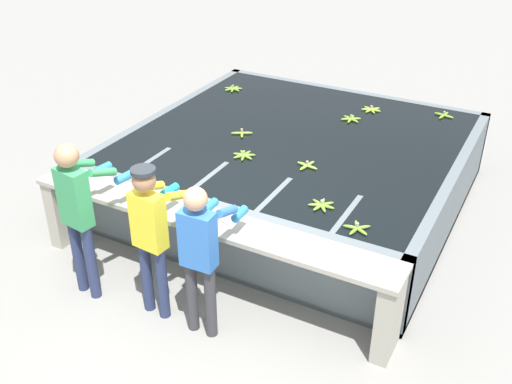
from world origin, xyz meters
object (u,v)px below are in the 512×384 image
banana_bunch_floating_2 (244,155)px  banana_bunch_floating_4 (242,133)px  worker_1 (152,228)px  banana_bunch_floating_0 (322,205)px  banana_bunch_floating_7 (371,109)px  banana_bunch_floating_3 (357,228)px  banana_bunch_floating_6 (233,89)px  banana_bunch_floating_5 (307,165)px  worker_2 (200,249)px  knife_0 (216,216)px  banana_bunch_floating_1 (351,119)px  banana_bunch_floating_8 (444,115)px  worker_0 (78,207)px

banana_bunch_floating_2 → banana_bunch_floating_4: bearing=121.6°
worker_1 → banana_bunch_floating_0: 1.73m
banana_bunch_floating_7 → banana_bunch_floating_3: bearing=-73.7°
banana_bunch_floating_0 → banana_bunch_floating_6: size_ratio=1.00×
banana_bunch_floating_5 → banana_bunch_floating_7: 1.98m
worker_2 → knife_0: (-0.21, 0.60, -0.04)m
banana_bunch_floating_0 → banana_bunch_floating_1: size_ratio=1.00×
banana_bunch_floating_0 → banana_bunch_floating_5: 0.88m
banana_bunch_floating_3 → banana_bunch_floating_5: same height
banana_bunch_floating_1 → banana_bunch_floating_4: (-1.06, -1.10, 0.00)m
banana_bunch_floating_0 → banana_bunch_floating_3: size_ratio=1.02×
banana_bunch_floating_3 → worker_1: bearing=-148.1°
worker_1 → banana_bunch_floating_3: (1.65, 1.02, -0.08)m
banana_bunch_floating_1 → banana_bunch_floating_3: size_ratio=1.03×
banana_bunch_floating_0 → banana_bunch_floating_8: (0.54, 2.98, 0.00)m
worker_0 → banana_bunch_floating_8: bearing=59.7°
banana_bunch_floating_4 → banana_bunch_floating_7: same height
worker_0 → worker_2: bearing=3.1°
banana_bunch_floating_7 → knife_0: 3.42m
banana_bunch_floating_2 → banana_bunch_floating_4: size_ratio=1.07×
banana_bunch_floating_1 → knife_0: size_ratio=0.84×
banana_bunch_floating_6 → knife_0: banana_bunch_floating_6 is taller
worker_0 → worker_1: worker_0 is taller
banana_bunch_floating_4 → banana_bunch_floating_8: (2.13, 1.81, 0.00)m
banana_bunch_floating_4 → knife_0: banana_bunch_floating_4 is taller
banana_bunch_floating_3 → banana_bunch_floating_8: bearing=88.7°
banana_bunch_floating_3 → banana_bunch_floating_6: same height
banana_bunch_floating_2 → banana_bunch_floating_8: 2.97m
banana_bunch_floating_8 → banana_bunch_floating_3: bearing=-91.3°
banana_bunch_floating_7 → banana_bunch_floating_6: bearing=-174.9°
banana_bunch_floating_6 → worker_1: bearing=-70.7°
banana_bunch_floating_4 → banana_bunch_floating_6: same height
knife_0 → banana_bunch_floating_2: bearing=107.5°
banana_bunch_floating_1 → knife_0: 2.96m
banana_bunch_floating_6 → banana_bunch_floating_7: same height
banana_bunch_floating_7 → knife_0: size_ratio=0.83×
banana_bunch_floating_5 → banana_bunch_floating_7: same height
banana_bunch_floating_4 → banana_bunch_floating_6: bearing=124.1°
banana_bunch_floating_1 → banana_bunch_floating_7: size_ratio=1.00×
banana_bunch_floating_8 → banana_bunch_floating_2: bearing=-127.3°
worker_0 → worker_2: size_ratio=1.08×
banana_bunch_floating_2 → banana_bunch_floating_4: same height
banana_bunch_floating_1 → banana_bunch_floating_2: bearing=-113.9°
worker_0 → banana_bunch_floating_4: 2.55m
knife_0 → banana_bunch_floating_0: bearing=38.5°
worker_2 → banana_bunch_floating_6: worker_2 is taller
banana_bunch_floating_5 → banana_bunch_floating_0: bearing=-56.4°
banana_bunch_floating_6 → banana_bunch_floating_8: same height
worker_0 → worker_1: size_ratio=1.06×
banana_bunch_floating_4 → worker_2: bearing=-68.6°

